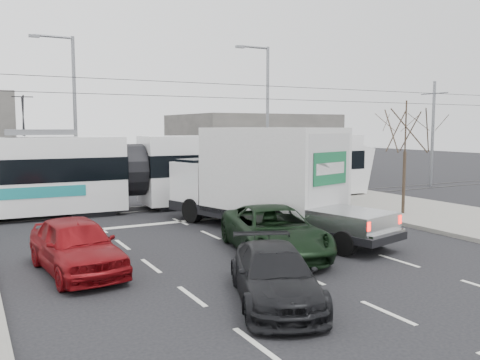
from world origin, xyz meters
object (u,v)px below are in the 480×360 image
box_truck (258,179)px  navy_pickup (304,184)px  bare_tree (406,131)px  silver_pickup (309,211)px  street_lamp_far (71,107)px  red_car (76,245)px  tram (131,172)px  traffic_signal (328,152)px  street_lamp_near (265,109)px  green_car (274,231)px  dark_car (275,275)px

box_truck → navy_pickup: (5.05, 3.94, -0.88)m
bare_tree → silver_pickup: bare_tree is taller
bare_tree → box_truck: bare_tree is taller
street_lamp_far → red_car: street_lamp_far is taller
navy_pickup → tram: bearing=-174.9°
traffic_signal → street_lamp_near: street_lamp_near is taller
street_lamp_far → traffic_signal: bearing=-41.7°
green_car → dark_car: green_car is taller
traffic_signal → street_lamp_near: 7.91m
street_lamp_far → green_car: 17.39m
red_car → silver_pickup: bearing=-3.5°
box_truck → dark_car: (-4.06, -7.63, -1.33)m
traffic_signal → silver_pickup: traffic_signal is taller
tram → silver_pickup: bearing=-66.2°
traffic_signal → navy_pickup: 2.03m
street_lamp_near → silver_pickup: size_ratio=1.47×
tram → dark_car: 14.19m
street_lamp_far → silver_pickup: size_ratio=1.47×
red_car → dark_car: 5.79m
silver_pickup → navy_pickup: bearing=41.8°
bare_tree → street_lamp_near: bearing=91.4°
box_truck → green_car: 4.46m
green_car → bare_tree: bearing=34.4°
street_lamp_far → navy_pickup: size_ratio=1.63×
traffic_signal → dark_car: traffic_signal is taller
silver_pickup → dark_car: silver_pickup is taller
bare_tree → traffic_signal: 4.28m
street_lamp_near → navy_pickup: 7.99m
tram → navy_pickup: tram is taller
tram → navy_pickup: (8.26, -2.54, -0.79)m
street_lamp_far → bare_tree: bearing=-48.9°
street_lamp_far → red_car: 16.49m
street_lamp_near → dark_car: size_ratio=2.08×
street_lamp_far → dark_car: bearing=-88.0°
street_lamp_far → tram: bearing=-75.8°
traffic_signal → green_car: bearing=-137.3°
street_lamp_near → green_car: (-8.48, -14.56, -4.36)m
navy_pickup → green_car: navy_pickup is taller
street_lamp_near → silver_pickup: (-6.29, -13.39, -4.06)m
street_lamp_far → red_car: bearing=-100.2°
bare_tree → traffic_signal: bare_tree is taller
traffic_signal → box_truck: (-5.89, -3.13, -0.78)m
bare_tree → traffic_signal: size_ratio=1.39×
bare_tree → street_lamp_near: street_lamp_near is taller
street_lamp_near → street_lamp_far: (-11.50, 2.00, 0.00)m
silver_pickup → dark_car: size_ratio=1.41×
navy_pickup → red_car: size_ratio=1.23×
box_truck → red_car: bearing=-174.5°
red_car → box_truck: bearing=16.3°
bare_tree → navy_pickup: size_ratio=0.90×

